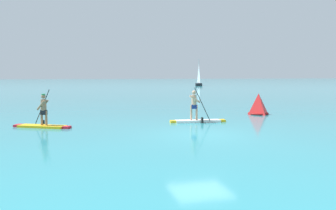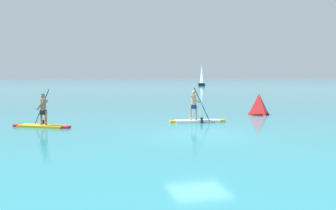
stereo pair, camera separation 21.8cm
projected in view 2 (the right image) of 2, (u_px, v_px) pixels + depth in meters
name	position (u px, v px, depth m)	size (l,w,h in m)	color
ground	(199.00, 134.00, 15.20)	(440.00, 440.00, 0.00)	teal
paddleboarder_near_left	(42.00, 120.00, 17.16)	(2.75, 1.75, 1.84)	yellow
paddleboarder_mid_center	(197.00, 116.00, 19.00)	(3.01, 0.94, 1.88)	white
race_marker_buoy	(259.00, 105.00, 22.70)	(1.31, 1.31, 1.35)	red
sailboat_right_horizon	(201.00, 82.00, 85.61)	(2.99, 5.52, 6.41)	black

